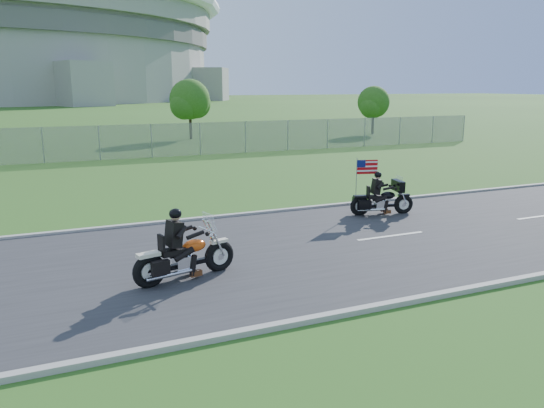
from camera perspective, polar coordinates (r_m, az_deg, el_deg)
name	(u,v)px	position (r m, az deg, el deg)	size (l,w,h in m)	color
ground	(261,255)	(13.68, -1.18, -5.47)	(420.00, 420.00, 0.00)	#284917
road	(261,254)	(13.67, -1.18, -5.39)	(120.00, 8.00, 0.04)	#28282B
curb_north	(215,217)	(17.34, -6.20, -1.44)	(120.00, 0.18, 0.12)	#9E9B93
curb_south	(342,314)	(10.26, 7.50, -11.64)	(120.00, 0.18, 0.12)	#9E9B93
fence	(43,145)	(32.22, -23.42, 5.84)	(60.00, 0.03, 2.00)	gray
tree_fence_near	(190,102)	(43.50, -8.80, 10.84)	(3.52, 3.28, 4.75)	#382316
tree_fence_far	(374,104)	(48.30, 10.88, 10.54)	(3.08, 2.87, 4.20)	#382316
motorcycle_lead	(184,257)	(11.94, -9.47, -5.69)	(2.46, 0.98, 1.68)	black
motorcycle_follow	(382,200)	(18.00, 11.73, 0.39)	(2.18, 0.93, 1.84)	black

